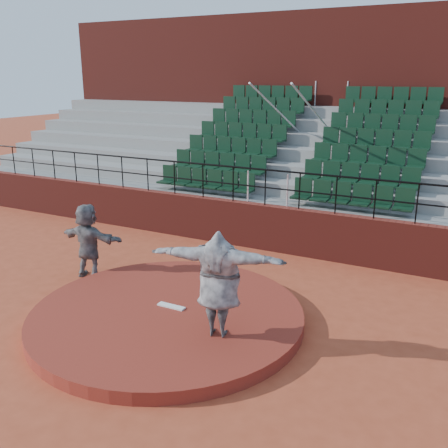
% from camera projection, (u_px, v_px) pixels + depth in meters
% --- Properties ---
extents(ground, '(90.00, 90.00, 0.00)m').
position_uv_depth(ground, '(168.00, 321.00, 10.15)').
color(ground, '#AC4326').
rests_on(ground, ground).
extents(pitchers_mound, '(5.50, 5.50, 0.25)m').
position_uv_depth(pitchers_mound, '(167.00, 315.00, 10.11)').
color(pitchers_mound, maroon).
rests_on(pitchers_mound, ground).
extents(pitching_rubber, '(0.60, 0.15, 0.03)m').
position_uv_depth(pitching_rubber, '(171.00, 306.00, 10.20)').
color(pitching_rubber, white).
rests_on(pitching_rubber, pitchers_mound).
extents(boundary_wall, '(24.00, 0.30, 1.30)m').
position_uv_depth(boundary_wall, '(264.00, 227.00, 14.21)').
color(boundary_wall, maroon).
rests_on(boundary_wall, ground).
extents(wall_railing, '(24.04, 0.05, 1.03)m').
position_uv_depth(wall_railing, '(265.00, 179.00, 13.82)').
color(wall_railing, black).
rests_on(wall_railing, boundary_wall).
extents(seating_deck, '(24.00, 5.97, 4.63)m').
position_uv_depth(seating_deck, '(306.00, 177.00, 17.09)').
color(seating_deck, gray).
rests_on(seating_deck, ground).
extents(press_box_facade, '(24.00, 3.00, 7.10)m').
position_uv_depth(press_box_facade, '(341.00, 108.00, 19.85)').
color(press_box_facade, maroon).
rests_on(press_box_facade, ground).
extents(pitcher, '(2.52, 1.14, 1.98)m').
position_uv_depth(pitcher, '(219.00, 284.00, 8.87)').
color(pitcher, black).
rests_on(pitcher, pitchers_mound).
extents(fielder, '(1.75, 0.61, 1.86)m').
position_uv_depth(fielder, '(88.00, 241.00, 12.13)').
color(fielder, black).
rests_on(fielder, ground).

